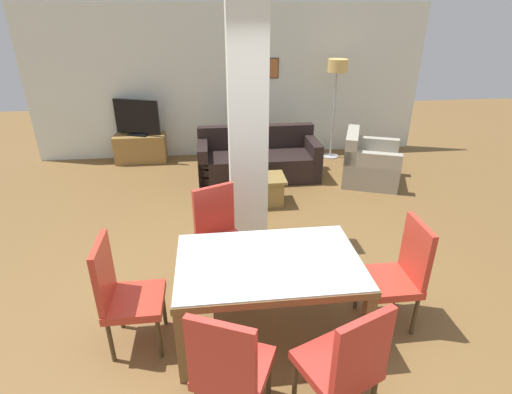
% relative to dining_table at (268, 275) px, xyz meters
% --- Properties ---
extents(ground_plane, '(18.00, 18.00, 0.00)m').
position_rel_dining_table_xyz_m(ground_plane, '(0.00, 0.00, -0.60)').
color(ground_plane, brown).
extents(back_wall, '(7.20, 0.09, 2.70)m').
position_rel_dining_table_xyz_m(back_wall, '(0.00, 4.82, 0.75)').
color(back_wall, white).
rests_on(back_wall, ground_plane).
extents(divider_pillar, '(0.42, 0.33, 2.70)m').
position_rel_dining_table_xyz_m(divider_pillar, '(-0.01, 1.60, 0.75)').
color(divider_pillar, white).
rests_on(divider_pillar, ground_plane).
extents(dining_table, '(1.51, 0.98, 0.75)m').
position_rel_dining_table_xyz_m(dining_table, '(0.00, 0.00, 0.00)').
color(dining_table, brown).
rests_on(dining_table, ground_plane).
extents(dining_chair_head_left, '(0.46, 0.46, 1.00)m').
position_rel_dining_table_xyz_m(dining_chair_head_left, '(-1.18, 0.00, -0.05)').
color(dining_chair_head_left, '#BF3828').
rests_on(dining_chair_head_left, ground_plane).
extents(dining_chair_far_left, '(0.61, 0.61, 1.00)m').
position_rel_dining_table_xyz_m(dining_chair_far_left, '(-0.37, 0.84, -0.05)').
color(dining_chair_far_left, '#BC362B').
rests_on(dining_chair_far_left, ground_plane).
extents(dining_chair_near_left, '(0.61, 0.61, 1.00)m').
position_rel_dining_table_xyz_m(dining_chair_near_left, '(-0.37, -0.84, -0.05)').
color(dining_chair_near_left, '#C1372D').
rests_on(dining_chair_near_left, ground_plane).
extents(dining_chair_near_right, '(0.60, 0.60, 1.00)m').
position_rel_dining_table_xyz_m(dining_chair_near_right, '(0.37, -0.89, -0.05)').
color(dining_chair_near_right, red).
rests_on(dining_chair_near_right, ground_plane).
extents(dining_chair_head_right, '(0.46, 0.46, 1.00)m').
position_rel_dining_table_xyz_m(dining_chair_head_right, '(1.15, 0.00, -0.05)').
color(dining_chair_head_right, red).
rests_on(dining_chair_head_right, ground_plane).
extents(sofa, '(1.97, 0.86, 0.80)m').
position_rel_dining_table_xyz_m(sofa, '(0.35, 3.58, -0.31)').
color(sofa, black).
rests_on(sofa, ground_plane).
extents(armchair, '(1.13, 1.17, 0.81)m').
position_rel_dining_table_xyz_m(armchair, '(2.11, 3.16, -0.31)').
color(armchair, '#AAA492').
rests_on(armchair, ground_plane).
extents(coffee_table, '(0.77, 0.49, 0.41)m').
position_rel_dining_table_xyz_m(coffee_table, '(0.23, 2.55, -0.39)').
color(coffee_table, olive).
rests_on(coffee_table, ground_plane).
extents(bottle, '(0.08, 0.08, 0.30)m').
position_rel_dining_table_xyz_m(bottle, '(0.08, 2.70, -0.07)').
color(bottle, '#4C2D14').
rests_on(bottle, coffee_table).
extents(tv_stand, '(0.91, 0.40, 0.51)m').
position_rel_dining_table_xyz_m(tv_stand, '(-1.70, 4.54, -0.34)').
color(tv_stand, olive).
rests_on(tv_stand, ground_plane).
extents(tv_screen, '(0.81, 0.34, 0.64)m').
position_rel_dining_table_xyz_m(tv_screen, '(-1.70, 4.54, 0.22)').
color(tv_screen, black).
rests_on(tv_screen, tv_stand).
extents(floor_lamp, '(0.35, 0.35, 1.79)m').
position_rel_dining_table_xyz_m(floor_lamp, '(1.86, 4.39, 0.92)').
color(floor_lamp, '#B7B7BC').
rests_on(floor_lamp, ground_plane).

